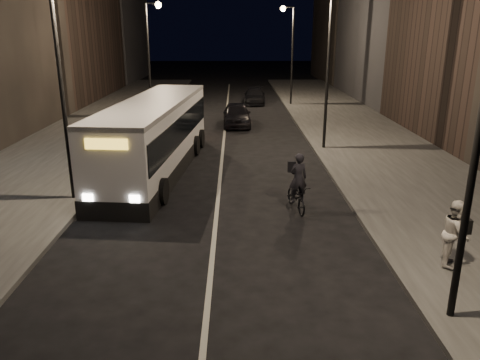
{
  "coord_description": "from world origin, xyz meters",
  "views": [
    {
      "loc": [
        0.68,
        -13.19,
        6.38
      ],
      "look_at": [
        0.85,
        1.97,
        1.5
      ],
      "focal_mm": 35.0,
      "sensor_mm": 36.0,
      "label": 1
    }
  ],
  "objects_px": {
    "streetlight_left_far": "(152,45)",
    "streetlight_left_near": "(66,60)",
    "car_far": "(255,96)",
    "cyclist_on_bicycle": "(297,191)",
    "streetlight_right_mid": "(324,50)",
    "streetlight_right_near": "(473,85)",
    "streetlight_right_far": "(290,42)",
    "car_mid": "(186,97)",
    "pedestrian_woman": "(456,233)",
    "city_bus": "(155,133)",
    "car_near": "(237,114)"
  },
  "relations": [
    {
      "from": "streetlight_right_near",
      "to": "car_near",
      "type": "xyz_separation_m",
      "value": [
        -4.53,
        23.07,
        -4.57
      ]
    },
    {
      "from": "car_near",
      "to": "city_bus",
      "type": "bearing_deg",
      "value": -110.37
    },
    {
      "from": "streetlight_right_near",
      "to": "streetlight_left_near",
      "type": "bearing_deg",
      "value": 143.12
    },
    {
      "from": "streetlight_right_far",
      "to": "car_far",
      "type": "distance_m",
      "value": 5.67
    },
    {
      "from": "streetlight_right_mid",
      "to": "pedestrian_woman",
      "type": "xyz_separation_m",
      "value": [
        1.36,
        -13.57,
        -4.26
      ]
    },
    {
      "from": "city_bus",
      "to": "cyclist_on_bicycle",
      "type": "xyz_separation_m",
      "value": [
        5.96,
        -5.14,
        -1.08
      ]
    },
    {
      "from": "streetlight_right_mid",
      "to": "streetlight_left_far",
      "type": "height_order",
      "value": "same"
    },
    {
      "from": "streetlight_left_far",
      "to": "cyclist_on_bicycle",
      "type": "bearing_deg",
      "value": -66.51
    },
    {
      "from": "cyclist_on_bicycle",
      "to": "city_bus",
      "type": "bearing_deg",
      "value": 128.46
    },
    {
      "from": "pedestrian_woman",
      "to": "car_far",
      "type": "xyz_separation_m",
      "value": [
        -4.23,
        30.93,
        -0.43
      ]
    },
    {
      "from": "car_far",
      "to": "cyclist_on_bicycle",
      "type": "bearing_deg",
      "value": -86.93
    },
    {
      "from": "cyclist_on_bicycle",
      "to": "car_mid",
      "type": "height_order",
      "value": "cyclist_on_bicycle"
    },
    {
      "from": "streetlight_right_far",
      "to": "car_mid",
      "type": "distance_m",
      "value": 10.08
    },
    {
      "from": "streetlight_right_mid",
      "to": "cyclist_on_bicycle",
      "type": "height_order",
      "value": "streetlight_right_mid"
    },
    {
      "from": "streetlight_right_near",
      "to": "streetlight_right_far",
      "type": "distance_m",
      "value": 32.0
    },
    {
      "from": "pedestrian_woman",
      "to": "streetlight_left_near",
      "type": "bearing_deg",
      "value": 89.1
    },
    {
      "from": "car_near",
      "to": "car_mid",
      "type": "xyz_separation_m",
      "value": [
        -4.4,
        9.32,
        -0.08
      ]
    },
    {
      "from": "streetlight_right_far",
      "to": "streetlight_left_far",
      "type": "relative_size",
      "value": 1.0
    },
    {
      "from": "streetlight_right_near",
      "to": "car_near",
      "type": "bearing_deg",
      "value": 101.11
    },
    {
      "from": "car_near",
      "to": "car_far",
      "type": "height_order",
      "value": "car_near"
    },
    {
      "from": "streetlight_left_far",
      "to": "pedestrian_woman",
      "type": "distance_m",
      "value": 26.8
    },
    {
      "from": "streetlight_left_near",
      "to": "car_mid",
      "type": "xyz_separation_m",
      "value": [
        1.73,
        24.38,
        -4.66
      ]
    },
    {
      "from": "streetlight_right_far",
      "to": "streetlight_left_near",
      "type": "xyz_separation_m",
      "value": [
        -10.66,
        -24.0,
        0.0
      ]
    },
    {
      "from": "streetlight_right_mid",
      "to": "streetlight_right_far",
      "type": "xyz_separation_m",
      "value": [
        0.0,
        16.0,
        0.0
      ]
    },
    {
      "from": "streetlight_right_far",
      "to": "car_mid",
      "type": "relative_size",
      "value": 1.9
    },
    {
      "from": "city_bus",
      "to": "car_far",
      "type": "distance_m",
      "value": 21.99
    },
    {
      "from": "car_far",
      "to": "city_bus",
      "type": "bearing_deg",
      "value": -102.41
    },
    {
      "from": "streetlight_right_mid",
      "to": "streetlight_left_near",
      "type": "distance_m",
      "value": 13.33
    },
    {
      "from": "pedestrian_woman",
      "to": "car_mid",
      "type": "xyz_separation_m",
      "value": [
        -10.29,
        29.96,
        -0.39
      ]
    },
    {
      "from": "cyclist_on_bicycle",
      "to": "car_near",
      "type": "xyz_separation_m",
      "value": [
        -2.15,
        16.12,
        0.05
      ]
    },
    {
      "from": "streetlight_left_near",
      "to": "streetlight_right_mid",
      "type": "bearing_deg",
      "value": 36.88
    },
    {
      "from": "car_mid",
      "to": "car_far",
      "type": "distance_m",
      "value": 6.14
    },
    {
      "from": "cyclist_on_bicycle",
      "to": "car_mid",
      "type": "relative_size",
      "value": 0.52
    },
    {
      "from": "streetlight_left_near",
      "to": "car_mid",
      "type": "height_order",
      "value": "streetlight_left_near"
    },
    {
      "from": "streetlight_right_far",
      "to": "city_bus",
      "type": "height_order",
      "value": "streetlight_right_far"
    },
    {
      "from": "streetlight_right_near",
      "to": "streetlight_left_near",
      "type": "distance_m",
      "value": 13.33
    },
    {
      "from": "pedestrian_woman",
      "to": "streetlight_right_mid",
      "type": "bearing_deg",
      "value": 29.69
    },
    {
      "from": "streetlight_right_mid",
      "to": "car_far",
      "type": "height_order",
      "value": "streetlight_right_mid"
    },
    {
      "from": "streetlight_right_far",
      "to": "streetlight_right_mid",
      "type": "bearing_deg",
      "value": -90.0
    },
    {
      "from": "streetlight_left_near",
      "to": "car_mid",
      "type": "bearing_deg",
      "value": 85.94
    },
    {
      "from": "streetlight_right_far",
      "to": "car_near",
      "type": "relative_size",
      "value": 1.76
    },
    {
      "from": "streetlight_right_mid",
      "to": "pedestrian_woman",
      "type": "bearing_deg",
      "value": -84.27
    },
    {
      "from": "streetlight_right_near",
      "to": "car_mid",
      "type": "relative_size",
      "value": 1.9
    },
    {
      "from": "streetlight_right_far",
      "to": "city_bus",
      "type": "distance_m",
      "value": 21.88
    },
    {
      "from": "city_bus",
      "to": "streetlight_right_near",
      "type": "bearing_deg",
      "value": -50.11
    },
    {
      "from": "streetlight_right_near",
      "to": "streetlight_left_near",
      "type": "xyz_separation_m",
      "value": [
        -10.66,
        8.0,
        0.0
      ]
    },
    {
      "from": "pedestrian_woman",
      "to": "streetlight_right_far",
      "type": "bearing_deg",
      "value": 26.6
    },
    {
      "from": "streetlight_right_near",
      "to": "city_bus",
      "type": "bearing_deg",
      "value": 124.6
    },
    {
      "from": "streetlight_left_far",
      "to": "streetlight_left_near",
      "type": "bearing_deg",
      "value": -90.0
    },
    {
      "from": "car_near",
      "to": "streetlight_left_far",
      "type": "bearing_deg",
      "value": 153.21
    }
  ]
}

